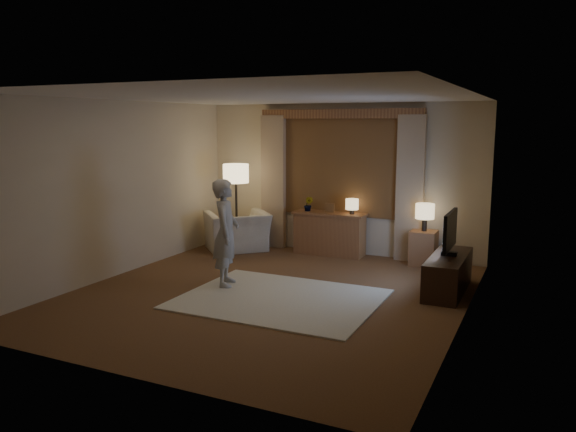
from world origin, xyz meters
The scene contains 13 objects.
room centered at (0.00, 0.50, 1.33)m, with size 5.04×5.54×2.64m.
rug centered at (0.24, -0.15, 0.01)m, with size 2.50×2.00×0.02m, color beige.
sideboard centered at (-0.09, 2.50, 0.35)m, with size 1.20×0.40×0.70m, color brown.
picture_frame centered at (-0.09, 2.50, 0.80)m, with size 0.16×0.02×0.20m, color brown.
plant centered at (-0.49, 2.50, 0.85)m, with size 0.17×0.13×0.30m, color #999999.
table_lamp_sideboard centered at (0.31, 2.50, 0.90)m, with size 0.22×0.22×0.30m.
floor_lamp centered at (-1.71, 2.08, 1.30)m, with size 0.45×0.45×1.55m.
armchair centered at (-1.71, 2.11, 0.34)m, with size 1.06×0.93×0.69m, color beige.
side_table centered at (1.54, 2.45, 0.28)m, with size 0.40×0.40×0.56m, color brown.
table_lamp_side centered at (1.54, 2.45, 0.87)m, with size 0.30×0.30×0.44m.
tv_stand centered at (2.15, 1.14, 0.25)m, with size 0.45×1.40×0.50m, color black.
tv centered at (2.15, 1.14, 0.83)m, with size 0.20×0.83×0.60m.
person centered at (-0.71, 0.09, 0.77)m, with size 0.54×0.36×1.49m, color #ACA89F.
Camera 1 is at (3.32, -6.45, 2.27)m, focal length 35.00 mm.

